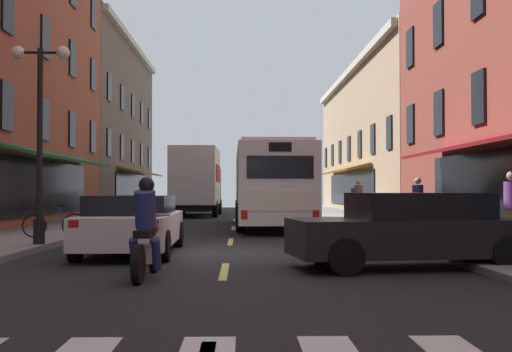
{
  "coord_description": "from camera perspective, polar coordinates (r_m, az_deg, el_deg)",
  "views": [
    {
      "loc": [
        0.31,
        -14.88,
        1.44
      ],
      "look_at": [
        0.82,
        7.46,
        1.95
      ],
      "focal_mm": 44.7,
      "sensor_mm": 36.0,
      "label": 1
    }
  ],
  "objects": [
    {
      "name": "pedestrian_mid",
      "position": [
        21.67,
        14.28,
        -2.34
      ],
      "size": [
        0.36,
        0.36,
        1.73
      ],
      "rotation": [
        0.0,
        0.0,
        4.05
      ],
      "color": "#4C4C51",
      "rests_on": "sidewalk_right"
    },
    {
      "name": "lane_centre_dashes",
      "position": [
        14.7,
        -2.51,
        -6.9
      ],
      "size": [
        0.14,
        73.9,
        0.01
      ],
      "color": "#DBCC4C",
      "rests_on": "ground"
    },
    {
      "name": "motorcycle_rider",
      "position": [
        10.61,
        -9.78,
        -5.22
      ],
      "size": [
        0.62,
        2.07,
        1.66
      ],
      "color": "black",
      "rests_on": "ground"
    },
    {
      "name": "ground_plane",
      "position": [
        14.95,
        -2.49,
        -7.01
      ],
      "size": [
        34.8,
        80.0,
        0.1
      ],
      "primitive_type": "cube",
      "color": "black"
    },
    {
      "name": "sedan_near",
      "position": [
        45.67,
        -4.79,
        -2.26
      ],
      "size": [
        1.97,
        4.42,
        1.31
      ],
      "color": "#515154",
      "rests_on": "ground"
    },
    {
      "name": "box_truck",
      "position": [
        35.95,
        -5.27,
        -0.48
      ],
      "size": [
        2.56,
        7.83,
        3.73
      ],
      "color": "black",
      "rests_on": "ground"
    },
    {
      "name": "sidewalk_right",
      "position": [
        15.95,
        19.34,
        -6.15
      ],
      "size": [
        3.0,
        80.0,
        0.14
      ],
      "primitive_type": "cube",
      "color": "gray",
      "rests_on": "ground"
    },
    {
      "name": "sedan_mid",
      "position": [
        14.73,
        -10.97,
        -4.2
      ],
      "size": [
        2.05,
        4.83,
        1.33
      ],
      "color": "silver",
      "rests_on": "ground"
    },
    {
      "name": "bicycle_mid",
      "position": [
        18.53,
        -17.58,
        -4.14
      ],
      "size": [
        1.68,
        0.54,
        0.91
      ],
      "color": "black",
      "rests_on": "sidewalk_left"
    },
    {
      "name": "pedestrian_near",
      "position": [
        28.34,
        9.14,
        -2.0
      ],
      "size": [
        0.5,
        0.5,
        1.78
      ],
      "rotation": [
        0.0,
        0.0,
        3.94
      ],
      "color": "black",
      "rests_on": "sidewalk_right"
    },
    {
      "name": "street_lamp_twin",
      "position": [
        16.42,
        -18.78,
        3.63
      ],
      "size": [
        1.42,
        0.32,
        4.83
      ],
      "color": "black",
      "rests_on": "sidewalk_left"
    },
    {
      "name": "transit_bus",
      "position": [
        25.1,
        1.2,
        -0.83
      ],
      "size": [
        2.76,
        11.32,
        3.13
      ],
      "color": "silver",
      "rests_on": "ground"
    },
    {
      "name": "sedan_far",
      "position": [
        12.19,
        13.74,
        -4.69
      ],
      "size": [
        4.56,
        2.38,
        1.4
      ],
      "color": "black",
      "rests_on": "ground"
    },
    {
      "name": "pedestrian_far",
      "position": [
        16.16,
        21.91,
        -2.6
      ],
      "size": [
        0.36,
        0.36,
        1.76
      ],
      "rotation": [
        0.0,
        0.0,
        5.57
      ],
      "color": "#B29947",
      "rests_on": "sidewalk_right"
    }
  ]
}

